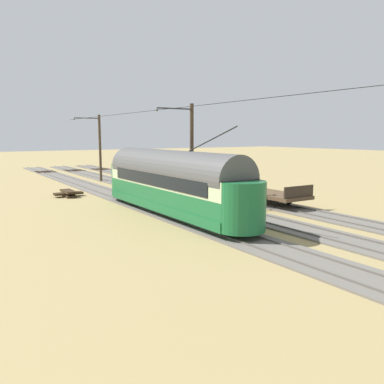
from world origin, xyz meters
name	(u,v)px	position (x,y,z in m)	size (l,w,h in m)	color
ground_plane	(183,199)	(0.00, 0.00, 0.00)	(220.00, 220.00, 0.00)	#9E8956
track_streetcar_siding	(220,194)	(-4.09, -0.31, 0.05)	(2.80, 80.00, 0.18)	#666059
track_adjacent_siding	(181,198)	(0.00, -0.31, 0.05)	(2.80, 80.00, 0.18)	#666059
track_third_siding	(136,202)	(4.09, -0.31, 0.05)	(2.80, 80.00, 0.18)	#666059
vintage_streetcar	(172,182)	(4.09, 5.39, 2.26)	(2.65, 16.80, 5.56)	#196033
flatcar_adjacent	(245,189)	(-4.09, 3.01, 0.86)	(2.80, 12.32, 1.60)	brown
flatcar_far_siding	(176,187)	(0.00, -1.10, 0.86)	(2.80, 14.60, 1.60)	brown
catenary_pole_foreground	(99,147)	(1.39, -15.83, 3.92)	(3.01, 0.28, 7.49)	#423323
catenary_pole_mid_near	(191,154)	(1.39, 3.45, 3.92)	(3.01, 0.28, 7.49)	#423323
overhead_wire_run	(153,111)	(4.04, 2.68, 6.95)	(2.80, 42.57, 0.18)	black
switch_stand	(177,176)	(-5.42, -10.25, 0.70)	(0.50, 0.30, 1.24)	black
spare_tie_stack	(68,193)	(7.57, -6.55, 0.27)	(2.40, 2.40, 0.54)	#382819
track_end_bumper	(145,176)	(-4.09, -15.67, 0.40)	(1.80, 0.60, 0.80)	#B2A519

